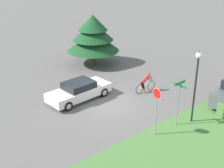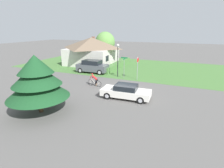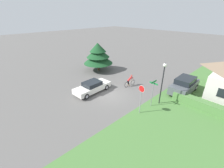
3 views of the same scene
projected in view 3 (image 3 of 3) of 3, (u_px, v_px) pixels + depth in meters
The scene contains 8 objects.
ground_plane at pixel (110, 94), 17.57m from camera, with size 140.00×140.00×0.00m, color #5B5956.
sedan_left_lane at pixel (92, 87), 17.91m from camera, with size 2.04×4.67×1.34m.
cyclist at pixel (130, 81), 19.32m from camera, with size 0.44×1.81×1.49m.
parked_suv_right at pixel (184, 85), 17.70m from camera, with size 2.11×4.71×1.88m.
stop_sign at pixel (141, 95), 13.52m from camera, with size 0.65×0.08×2.89m.
street_lamp at pixel (163, 76), 14.52m from camera, with size 0.35×0.35×4.48m.
street_name_sign at pixel (153, 89), 14.63m from camera, with size 0.90×0.90×2.80m.
conifer_tall_near at pixel (98, 55), 23.80m from camera, with size 4.66×4.66×4.51m.
Camera 3 is at (11.28, -10.39, 8.68)m, focal length 24.00 mm.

